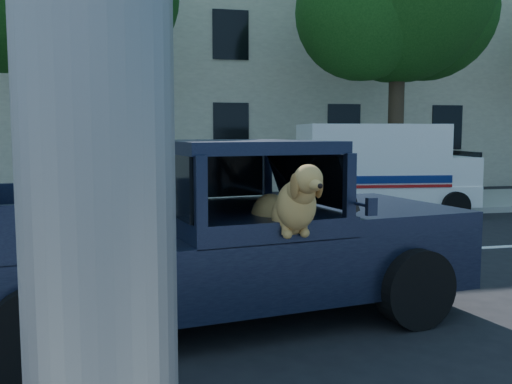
% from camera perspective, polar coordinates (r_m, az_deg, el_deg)
% --- Properties ---
extents(ground, '(120.00, 120.00, 0.00)m').
position_cam_1_polar(ground, '(6.16, 12.06, -13.24)').
color(ground, black).
rests_on(ground, ground).
extents(far_sidewalk, '(60.00, 4.00, 0.15)m').
position_cam_1_polar(far_sidewalk, '(14.80, -3.23, -1.58)').
color(far_sidewalk, gray).
rests_on(far_sidewalk, ground).
extents(lane_stripes, '(21.60, 0.14, 0.01)m').
position_cam_1_polar(lane_stripes, '(9.97, 14.19, -5.84)').
color(lane_stripes, silver).
rests_on(lane_stripes, ground).
extents(building_main, '(26.00, 6.00, 9.00)m').
position_cam_1_polar(building_main, '(22.58, 1.12, 12.28)').
color(building_main, beige).
rests_on(building_main, ground).
extents(pickup_truck, '(5.66, 3.08, 1.93)m').
position_cam_1_polar(pickup_truck, '(6.14, -4.73, -6.86)').
color(pickup_truck, black).
rests_on(pickup_truck, ground).
extents(mail_truck, '(4.21, 2.42, 2.21)m').
position_cam_1_polar(mail_truck, '(14.06, 12.41, 1.55)').
color(mail_truck, silver).
rests_on(mail_truck, ground).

